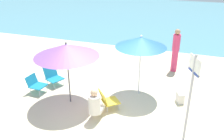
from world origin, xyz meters
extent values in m
plane|color=beige|center=(0.00, 0.00, 0.00)|extent=(40.00, 40.00, 0.00)
cube|color=#5693A3|center=(0.00, 13.75, 0.00)|extent=(40.00, 16.00, 0.01)
cylinder|color=silver|center=(0.58, 1.30, 0.99)|extent=(0.04, 0.04, 1.97)
cone|color=blue|center=(0.58, 1.30, 1.81)|extent=(1.58, 1.58, 0.32)
sphere|color=silver|center=(0.58, 1.30, 2.00)|extent=(0.06, 0.06, 0.06)
cylinder|color=#4C4C51|center=(-1.33, 0.13, 0.95)|extent=(0.04, 0.04, 1.91)
cone|color=#8E56C6|center=(-1.33, 0.13, 1.72)|extent=(1.90, 1.90, 0.37)
sphere|color=#4C4C51|center=(-1.33, 0.13, 1.94)|extent=(0.06, 0.06, 0.06)
cube|color=teal|center=(-2.34, 0.93, 0.25)|extent=(0.63, 0.65, 0.03)
cube|color=teal|center=(-2.58, 1.03, 0.47)|extent=(0.35, 0.52, 0.43)
cylinder|color=silver|center=(-2.09, 1.04, 0.12)|extent=(0.02, 0.02, 0.24)
cylinder|color=silver|center=(-2.25, 0.67, 0.12)|extent=(0.02, 0.02, 0.24)
cylinder|color=silver|center=(-2.44, 1.19, 0.12)|extent=(0.02, 0.02, 0.24)
cylinder|color=silver|center=(-2.60, 0.83, 0.12)|extent=(0.02, 0.02, 0.24)
cube|color=teal|center=(-2.60, 0.29, 0.26)|extent=(0.51, 0.51, 0.03)
cube|color=teal|center=(-2.85, 0.31, 0.43)|extent=(0.17, 0.48, 0.33)
cylinder|color=silver|center=(-2.39, 0.46, 0.12)|extent=(0.02, 0.02, 0.25)
cylinder|color=silver|center=(-2.42, 0.08, 0.12)|extent=(0.02, 0.02, 0.25)
cylinder|color=silver|center=(-2.77, 0.49, 0.12)|extent=(0.02, 0.02, 0.25)
cylinder|color=silver|center=(-2.80, 0.11, 0.12)|extent=(0.02, 0.02, 0.25)
cube|color=gold|center=(-0.01, 0.18, 0.25)|extent=(0.65, 0.65, 0.03)
cube|color=gold|center=(-0.19, 0.02, 0.46)|extent=(0.42, 0.45, 0.40)
cylinder|color=silver|center=(0.01, 0.44, 0.12)|extent=(0.02, 0.02, 0.24)
cylinder|color=silver|center=(0.26, 0.16, 0.12)|extent=(0.02, 0.02, 0.24)
cylinder|color=silver|center=(-0.27, 0.19, 0.12)|extent=(0.02, 0.02, 0.24)
cylinder|color=silver|center=(-0.02, -0.08, 0.12)|extent=(0.02, 0.02, 0.24)
cylinder|color=#DB3866|center=(1.48, 3.55, 0.43)|extent=(0.24, 0.24, 0.87)
cylinder|color=#DB3866|center=(1.48, 3.55, 1.18)|extent=(0.28, 0.28, 0.63)
sphere|color=tan|center=(1.48, 3.55, 1.61)|extent=(0.21, 0.21, 0.21)
cube|color=silver|center=(-0.23, -0.34, 0.25)|extent=(0.34, 0.37, 0.12)
cylinder|color=#DBAD84|center=(-0.24, -0.18, 0.13)|extent=(0.12, 0.12, 0.25)
cylinder|color=silver|center=(-0.23, -0.52, 0.52)|extent=(0.33, 0.33, 0.54)
sphere|color=#DBAD84|center=(-0.23, -0.52, 0.89)|extent=(0.20, 0.20, 0.20)
cylinder|color=#ADADB2|center=(2.17, -0.60, 1.15)|extent=(0.06, 0.06, 2.29)
cube|color=white|center=(2.17, -0.60, 2.05)|extent=(0.24, 0.44, 0.39)
cube|color=navy|center=(2.17, -0.60, 1.89)|extent=(0.25, 0.44, 0.06)
cube|color=silver|center=(1.93, 1.20, 0.17)|extent=(0.29, 0.34, 0.33)
camera|label=1|loc=(2.04, -5.70, 4.14)|focal=39.30mm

